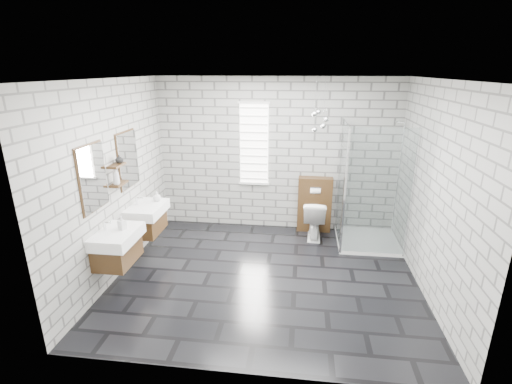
% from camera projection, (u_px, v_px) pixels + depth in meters
% --- Properties ---
extents(floor, '(4.20, 3.60, 0.02)m').
position_uv_depth(floor, '(266.00, 277.00, 5.30)').
color(floor, black).
rests_on(floor, ground).
extents(ceiling, '(4.20, 3.60, 0.02)m').
position_uv_depth(ceiling, '(268.00, 78.00, 4.43)').
color(ceiling, white).
rests_on(ceiling, wall_back).
extents(wall_back, '(4.20, 0.02, 2.70)m').
position_uv_depth(wall_back, '(277.00, 156.00, 6.57)').
color(wall_back, '#A5A5A0').
rests_on(wall_back, floor).
extents(wall_front, '(4.20, 0.02, 2.70)m').
position_uv_depth(wall_front, '(246.00, 250.00, 3.16)').
color(wall_front, '#A5A5A0').
rests_on(wall_front, floor).
extents(wall_left, '(0.02, 3.60, 2.70)m').
position_uv_depth(wall_left, '(115.00, 180.00, 5.11)').
color(wall_left, '#A5A5A0').
rests_on(wall_left, floor).
extents(wall_right, '(0.02, 3.60, 2.70)m').
position_uv_depth(wall_right, '(435.00, 193.00, 4.61)').
color(wall_right, '#A5A5A0').
rests_on(wall_right, floor).
extents(vanity_left, '(0.47, 0.70, 1.57)m').
position_uv_depth(vanity_left, '(114.00, 238.00, 4.75)').
color(vanity_left, '#482F16').
rests_on(vanity_left, wall_left).
extents(vanity_right, '(0.47, 0.70, 1.57)m').
position_uv_depth(vanity_right, '(145.00, 211.00, 5.65)').
color(vanity_right, '#482F16').
rests_on(vanity_right, wall_left).
extents(shelf_lower, '(0.14, 0.30, 0.03)m').
position_uv_depth(shelf_lower, '(119.00, 184.00, 5.06)').
color(shelf_lower, '#482F16').
rests_on(shelf_lower, wall_left).
extents(shelf_upper, '(0.14, 0.30, 0.03)m').
position_uv_depth(shelf_upper, '(116.00, 165.00, 4.98)').
color(shelf_upper, '#482F16').
rests_on(shelf_upper, wall_left).
extents(window, '(0.56, 0.05, 1.48)m').
position_uv_depth(window, '(254.00, 144.00, 6.52)').
color(window, white).
rests_on(window, wall_back).
extents(cistern_panel, '(0.60, 0.20, 1.00)m').
position_uv_depth(cistern_panel, '(314.00, 204.00, 6.65)').
color(cistern_panel, '#482F16').
rests_on(cistern_panel, floor).
extents(flush_plate, '(0.18, 0.01, 0.12)m').
position_uv_depth(flush_plate, '(315.00, 190.00, 6.46)').
color(flush_plate, silver).
rests_on(flush_plate, cistern_panel).
extents(shower_enclosure, '(1.00, 1.00, 2.03)m').
position_uv_depth(shower_enclosure, '(364.00, 217.00, 6.07)').
color(shower_enclosure, white).
rests_on(shower_enclosure, floor).
extents(pendant_cluster, '(0.28, 0.26, 0.86)m').
position_uv_depth(pendant_cluster, '(319.00, 120.00, 5.85)').
color(pendant_cluster, silver).
rests_on(pendant_cluster, ceiling).
extents(toilet, '(0.41, 0.68, 0.68)m').
position_uv_depth(toilet, '(314.00, 219.00, 6.44)').
color(toilet, white).
rests_on(toilet, floor).
extents(soap_bottle_a, '(0.11, 0.11, 0.18)m').
position_uv_depth(soap_bottle_a, '(122.00, 223.00, 4.75)').
color(soap_bottle_a, '#B2B2B2').
rests_on(soap_bottle_a, vanity_left).
extents(soap_bottle_b, '(0.15, 0.15, 0.16)m').
position_uv_depth(soap_bottle_b, '(157.00, 196.00, 5.76)').
color(soap_bottle_b, '#B2B2B2').
rests_on(soap_bottle_b, vanity_right).
extents(soap_bottle_c, '(0.11, 0.11, 0.24)m').
position_uv_depth(soap_bottle_c, '(116.00, 176.00, 4.96)').
color(soap_bottle_c, '#B2B2B2').
rests_on(soap_bottle_c, shelf_lower).
extents(vase, '(0.14, 0.14, 0.11)m').
position_uv_depth(vase, '(119.00, 159.00, 5.03)').
color(vase, '#B2B2B2').
rests_on(vase, shelf_upper).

